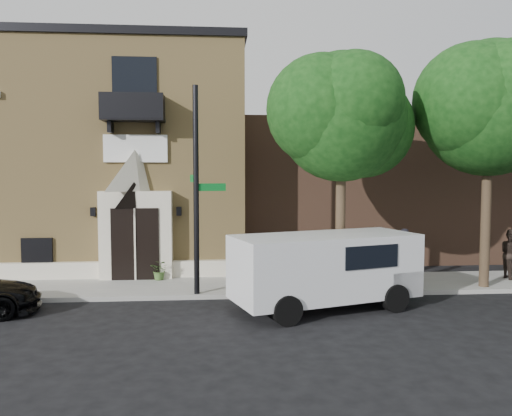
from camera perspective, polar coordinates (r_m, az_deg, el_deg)
The scene contains 13 objects.
ground at distance 16.25m, azimuth -11.40°, elevation -10.33°, with size 120.00×120.00×0.00m, color black.
sidewalk at distance 17.60m, azimuth -7.55°, elevation -8.92°, with size 42.00×3.00×0.15m, color gray.
church at distance 24.09m, azimuth -16.42°, elevation 5.35°, with size 12.20×11.01×9.30m.
neighbour_building at distance 26.63m, azimuth 17.65°, elevation 2.09°, with size 18.00×8.00×6.40m, color brown.
street_tree_left at distance 16.61m, azimuth 9.93°, elevation 10.39°, with size 4.97×4.38×7.77m.
street_tree_mid at distance 18.53m, azimuth 25.34°, elevation 10.42°, with size 5.21×4.64×8.25m.
cargo_van at distance 14.93m, azimuth 8.58°, elevation -6.71°, with size 5.80×3.69×2.21m.
street_sign at distance 15.88m, azimuth -6.80°, elevation 2.04°, with size 1.17×1.03×6.59m.
fire_hydrant at distance 17.02m, azimuth 9.07°, elevation -7.63°, with size 0.50×0.40×0.88m.
dumpster at distance 17.28m, azimuth 14.60°, elevation -7.00°, with size 1.95×1.34×1.17m.
planter at distance 18.49m, azimuth -10.92°, elevation -6.97°, with size 0.64×0.56×0.72m, color #45692E.
pedestrian_near at distance 18.89m, azimuth 16.44°, elevation -5.07°, with size 0.68×0.44×1.86m, color black.
pedestrian_far at distance 20.53m, azimuth 27.16°, elevation -4.68°, with size 0.88×0.69×1.82m, color black.
Camera 1 is at (1.90, -15.63, 4.00)m, focal length 35.00 mm.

